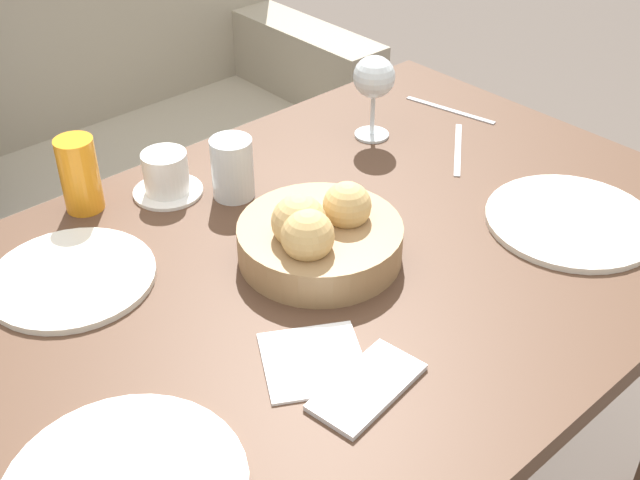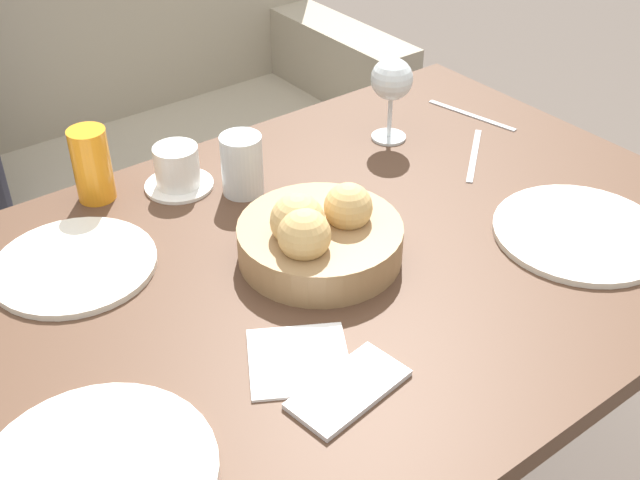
% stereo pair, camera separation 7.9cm
% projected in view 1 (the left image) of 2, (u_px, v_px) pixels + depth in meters
% --- Properties ---
extents(dining_table, '(1.38, 0.85, 0.72)m').
position_uv_depth(dining_table, '(300.00, 324.00, 1.21)').
color(dining_table, '#4C3323').
rests_on(dining_table, ground_plane).
extents(couch, '(1.86, 0.70, 0.88)m').
position_uv_depth(couch, '(11.00, 217.00, 2.00)').
color(couch, '#9E937F').
rests_on(couch, ground_plane).
extents(bread_basket, '(0.24, 0.24, 0.12)m').
position_uv_depth(bread_basket, '(319.00, 236.00, 1.16)').
color(bread_basket, '#99754C').
rests_on(bread_basket, dining_table).
extents(plate_near_right, '(0.27, 0.27, 0.01)m').
position_uv_depth(plate_near_right, '(571.00, 221.00, 1.25)').
color(plate_near_right, silver).
rests_on(plate_near_right, dining_table).
extents(plate_far_center, '(0.24, 0.24, 0.01)m').
position_uv_depth(plate_far_center, '(72.00, 277.00, 1.14)').
color(plate_far_center, silver).
rests_on(plate_far_center, dining_table).
extents(juice_glass, '(0.06, 0.06, 0.12)m').
position_uv_depth(juice_glass, '(80.00, 175.00, 1.26)').
color(juice_glass, orange).
rests_on(juice_glass, dining_table).
extents(water_tumbler, '(0.07, 0.07, 0.10)m').
position_uv_depth(water_tumbler, '(232.00, 168.00, 1.29)').
color(water_tumbler, silver).
rests_on(water_tumbler, dining_table).
extents(wine_glass, '(0.08, 0.08, 0.16)m').
position_uv_depth(wine_glass, '(374.00, 80.00, 1.43)').
color(wine_glass, silver).
rests_on(wine_glass, dining_table).
extents(coffee_cup, '(0.12, 0.12, 0.07)m').
position_uv_depth(coffee_cup, '(166.00, 175.00, 1.31)').
color(coffee_cup, white).
rests_on(coffee_cup, dining_table).
extents(fork_silver, '(0.05, 0.19, 0.00)m').
position_uv_depth(fork_silver, '(450.00, 110.00, 1.58)').
color(fork_silver, '#B7B7BC').
rests_on(fork_silver, dining_table).
extents(knife_silver, '(0.16, 0.13, 0.00)m').
position_uv_depth(knife_silver, '(458.00, 149.00, 1.45)').
color(knife_silver, '#B7B7BC').
rests_on(knife_silver, dining_table).
extents(napkin, '(0.17, 0.17, 0.00)m').
position_uv_depth(napkin, '(313.00, 361.00, 1.00)').
color(napkin, white).
rests_on(napkin, dining_table).
extents(cell_phone, '(0.16, 0.09, 0.01)m').
position_uv_depth(cell_phone, '(367.00, 387.00, 0.96)').
color(cell_phone, silver).
rests_on(cell_phone, dining_table).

